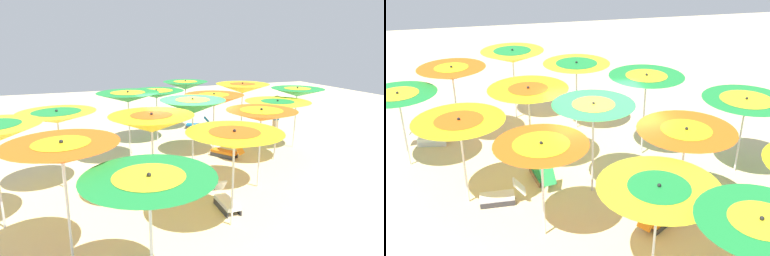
# 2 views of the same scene
# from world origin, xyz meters

# --- Properties ---
(ground) EXTENTS (39.07, 39.07, 0.04)m
(ground) POSITION_xyz_m (0.00, 0.00, -0.02)
(ground) COLOR beige
(beach_umbrella_0) EXTENTS (2.04, 2.04, 2.19)m
(beach_umbrella_0) POSITION_xyz_m (4.93, -2.28, 1.97)
(beach_umbrella_0) COLOR silver
(beach_umbrella_0) RESTS_ON ground
(beach_umbrella_1) EXTENTS (2.10, 2.10, 2.26)m
(beach_umbrella_1) POSITION_xyz_m (3.34, -0.05, 2.01)
(beach_umbrella_1) COLOR silver
(beach_umbrella_1) RESTS_ON ground
(beach_umbrella_2) EXTENTS (1.95, 1.95, 2.30)m
(beach_umbrella_2) POSITION_xyz_m (1.72, 1.61, 2.09)
(beach_umbrella_2) COLOR silver
(beach_umbrella_2) RESTS_ON ground
(beach_umbrella_3) EXTENTS (2.22, 2.22, 2.14)m
(beach_umbrella_3) POSITION_xyz_m (-0.08, 3.36, 1.93)
(beach_umbrella_3) COLOR silver
(beach_umbrella_3) RESTS_ON ground
(beach_umbrella_4) EXTENTS (1.97, 1.97, 2.39)m
(beach_umbrella_4) POSITION_xyz_m (-1.04, 4.88, 2.17)
(beach_umbrella_4) COLOR silver
(beach_umbrella_4) RESTS_ON ground
(beach_umbrella_5) EXTENTS (1.98, 1.98, 2.44)m
(beach_umbrella_5) POSITION_xyz_m (3.56, -3.46, 2.19)
(beach_umbrella_5) COLOR silver
(beach_umbrella_5) RESTS_ON ground
(beach_umbrella_6) EXTENTS (2.11, 2.11, 2.37)m
(beach_umbrella_6) POSITION_xyz_m (1.60, -1.42, 2.10)
(beach_umbrella_6) COLOR silver
(beach_umbrella_6) RESTS_ON ground
(beach_umbrella_7) EXTENTS (1.97, 1.97, 2.44)m
(beach_umbrella_7) POSITION_xyz_m (0.26, 0.15, 2.18)
(beach_umbrella_7) COLOR silver
(beach_umbrella_7) RESTS_ON ground
(beach_umbrella_8) EXTENTS (2.15, 2.15, 2.28)m
(beach_umbrella_8) POSITION_xyz_m (-1.42, 1.59, 2.01)
(beach_umbrella_8) COLOR silver
(beach_umbrella_8) RESTS_ON ground
(beach_umbrella_9) EXTENTS (2.27, 2.27, 2.36)m
(beach_umbrella_9) POSITION_xyz_m (-3.17, 3.70, 2.11)
(beach_umbrella_9) COLOR silver
(beach_umbrella_9) RESTS_ON ground
(beach_umbrella_11) EXTENTS (2.10, 2.10, 2.26)m
(beach_umbrella_11) POSITION_xyz_m (-0.18, -3.62, 2.05)
(beach_umbrella_11) COLOR silver
(beach_umbrella_11) RESTS_ON ground
(beach_umbrella_12) EXTENTS (2.07, 2.07, 2.47)m
(beach_umbrella_12) POSITION_xyz_m (-1.65, -1.43, 2.25)
(beach_umbrella_12) COLOR silver
(beach_umbrella_12) RESTS_ON ground
(beach_umbrella_13) EXTENTS (2.25, 2.25, 2.18)m
(beach_umbrella_13) POSITION_xyz_m (-3.79, 0.09, 1.97)
(beach_umbrella_13) COLOR silver
(beach_umbrella_13) RESTS_ON ground
(beach_umbrella_14) EXTENTS (2.07, 2.07, 2.31)m
(beach_umbrella_14) POSITION_xyz_m (-5.27, 1.86, 2.07)
(beach_umbrella_14) COLOR silver
(beach_umbrella_14) RESTS_ON ground
(lounger_0) EXTENTS (0.56, 1.33, 0.66)m
(lounger_0) POSITION_xyz_m (1.43, -0.62, 0.22)
(lounger_0) COLOR olive
(lounger_0) RESTS_ON ground
(lounger_1) EXTENTS (1.12, 0.41, 0.58)m
(lounger_1) POSITION_xyz_m (2.56, 0.18, 0.20)
(lounger_1) COLOR #333338
(lounger_1) RESTS_ON ground
(lounger_2) EXTENTS (1.21, 0.97, 0.66)m
(lounger_2) POSITION_xyz_m (-0.86, 1.87, 0.21)
(lounger_2) COLOR #333338
(lounger_2) RESTS_ON ground
(lounger_4) EXTENTS (0.80, 1.18, 0.60)m
(lounger_4) POSITION_xyz_m (-5.04, 2.37, 0.20)
(lounger_4) COLOR #333338
(lounger_4) RESTS_ON ground
(beachgoer_0) EXTENTS (0.30, 0.30, 1.90)m
(beachgoer_0) POSITION_xyz_m (-2.14, 4.75, 1.01)
(beachgoer_0) COLOR beige
(beachgoer_0) RESTS_ON ground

